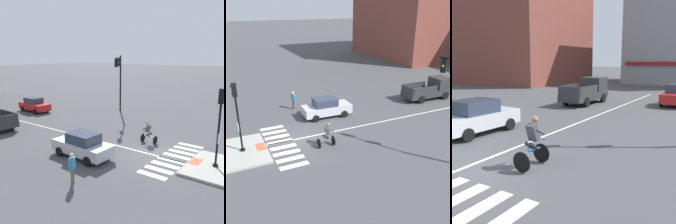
# 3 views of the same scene
# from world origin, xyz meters

# --- Properties ---
(ground_plane) EXTENTS (300.00, 300.00, 0.00)m
(ground_plane) POSITION_xyz_m (0.00, 0.00, 0.00)
(ground_plane) COLOR #474749
(crosswalk_stripe_f) EXTENTS (0.44, 1.80, 0.01)m
(crosswalk_stripe_f) POSITION_xyz_m (1.27, -1.36, 0.00)
(crosswalk_stripe_f) COLOR silver
(crosswalk_stripe_f) RESTS_ON ground
(crosswalk_stripe_g) EXTENTS (0.44, 1.80, 0.01)m
(crosswalk_stripe_g) POSITION_xyz_m (2.11, -1.36, 0.00)
(crosswalk_stripe_g) COLOR silver
(crosswalk_stripe_g) RESTS_ON ground
(crosswalk_stripe_h) EXTENTS (0.44, 1.80, 0.01)m
(crosswalk_stripe_h) POSITION_xyz_m (2.96, -1.36, 0.00)
(crosswalk_stripe_h) COLOR silver
(crosswalk_stripe_h) RESTS_ON ground
(lane_centre_line) EXTENTS (0.14, 28.00, 0.01)m
(lane_centre_line) POSITION_xyz_m (-0.30, 10.00, 0.00)
(lane_centre_line) COLOR silver
(lane_centre_line) RESTS_ON ground
(building_corner_right) EXTENTS (19.23, 18.36, 18.01)m
(building_corner_right) POSITION_xyz_m (-24.13, 31.15, 9.03)
(building_corner_right) COLOR brown
(building_corner_right) RESTS_ON ground
(car_silver_westbound_near) EXTENTS (1.96, 4.16, 1.64)m
(car_silver_westbound_near) POSITION_xyz_m (-3.37, 3.46, 0.81)
(car_silver_westbound_near) COLOR silver
(car_silver_westbound_near) RESTS_ON ground
(pickup_truck_charcoal_westbound_distant) EXTENTS (2.15, 5.14, 2.08)m
(pickup_truck_charcoal_westbound_distant) POSITION_xyz_m (-3.23, 14.98, 0.98)
(pickup_truck_charcoal_westbound_distant) COLOR #2D2D30
(pickup_truck_charcoal_westbound_distant) RESTS_ON ground
(cyclist) EXTENTS (0.66, 1.09, 1.68)m
(cyclist) POSITION_xyz_m (1.56, 1.39, 0.87)
(cyclist) COLOR black
(cyclist) RESTS_ON ground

